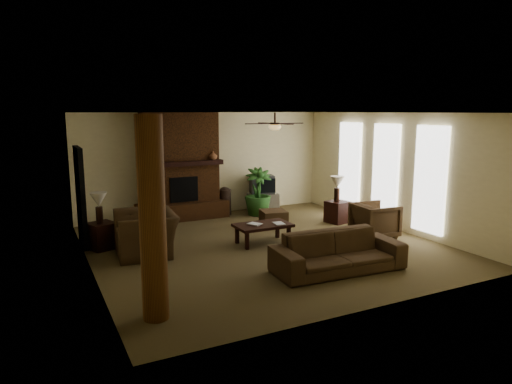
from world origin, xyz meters
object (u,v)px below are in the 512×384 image
tv_stand (263,202)px  side_table_right (337,212)px  coffee_table (263,227)px  lamp_right (337,184)px  armchair_left (146,226)px  floor_vase (225,199)px  sofa (338,246)px  lamp_left (99,202)px  floor_plant (258,202)px  side_table_left (102,236)px  log_column (152,220)px  ottoman (273,218)px  armchair_right (375,219)px

tv_stand → side_table_right: bearing=-52.3°
coffee_table → lamp_right: lamp_right is taller
armchair_left → lamp_right: size_ratio=2.00×
floor_vase → sofa: bearing=-89.5°
side_table_right → lamp_right: 0.73m
coffee_table → tv_stand: bearing=62.5°
lamp_right → lamp_left: bearing=177.2°
sofa → floor_plant: size_ratio=1.82×
floor_vase → side_table_left: 3.97m
sofa → tv_stand: (1.14, 5.11, -0.21)m
lamp_right → coffee_table: bearing=-162.1°
sofa → tv_stand: bearing=81.2°
log_column → floor_plant: 6.64m
side_table_left → lamp_left: 0.73m
coffee_table → floor_vase: bearing=83.1°
log_column → tv_stand: size_ratio=3.29×
lamp_left → ottoman: bearing=1.4°
sofa → lamp_right: lamp_right is taller
tv_stand → side_table_right: 2.39m
ottoman → side_table_right: side_table_right is taller
ottoman → lamp_right: (1.63, -0.38, 0.80)m
sofa → coffee_table: (-0.41, 2.14, -0.09)m
ottoman → lamp_left: (-4.13, -0.10, 0.80)m
ottoman → lamp_right: 1.86m
sofa → ottoman: bearing=85.0°
side_table_left → coffee_table: bearing=-20.1°
lamp_left → side_table_right: (5.79, -0.28, -0.73)m
log_column → tv_stand: bearing=50.6°
log_column → ottoman: size_ratio=4.67×
side_table_left → lamp_left: (-0.03, -0.05, 0.73)m
armchair_right → side_table_right: bearing=-0.2°
coffee_table → side_table_left: side_table_left is taller
coffee_table → ottoman: bearing=52.6°
log_column → ottoman: (3.93, 3.79, -1.20)m
tv_stand → floor_vase: 1.20m
armchair_left → lamp_left: 1.14m
tv_stand → side_table_left: size_ratio=1.55×
ottoman → side_table_left: (-4.10, -0.05, 0.08)m
log_column → tv_stand: (4.55, 5.55, -1.15)m
ottoman → tv_stand: 1.87m
armchair_left → armchair_right: 5.02m
log_column → lamp_left: (-0.20, 3.69, -0.40)m
armchair_right → coffee_table: bearing=77.8°
sofa → lamp_left: bearing=141.9°
ottoman → floor_vase: (-0.56, 1.76, 0.23)m
floor_plant → lamp_right: (1.41, -1.68, 0.64)m
log_column → floor_vase: log_column is taller
ottoman → floor_plant: (0.22, 1.30, 0.16)m
tv_stand → armchair_left: bearing=-135.1°
armchair_left → ottoman: bearing=109.0°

